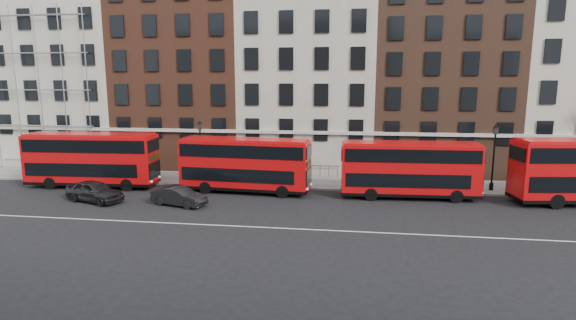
# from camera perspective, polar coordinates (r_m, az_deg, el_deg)

# --- Properties ---
(ground) EXTENTS (120.00, 120.00, 0.00)m
(ground) POSITION_cam_1_polar(r_m,az_deg,el_deg) (29.78, -0.72, -7.40)
(ground) COLOR black
(ground) RESTS_ON ground
(pavement) EXTENTS (80.00, 5.00, 0.15)m
(pavement) POSITION_cam_1_polar(r_m,az_deg,el_deg) (39.82, 1.57, -2.77)
(pavement) COLOR gray
(pavement) RESTS_ON ground
(kerb) EXTENTS (80.00, 0.30, 0.16)m
(kerb) POSITION_cam_1_polar(r_m,az_deg,el_deg) (37.40, 1.14, -3.61)
(kerb) COLOR gray
(kerb) RESTS_ON ground
(road_centre_line) EXTENTS (70.00, 0.12, 0.01)m
(road_centre_line) POSITION_cam_1_polar(r_m,az_deg,el_deg) (27.91, -1.35, -8.62)
(road_centre_line) COLOR white
(road_centre_line) RESTS_ON ground
(building_terrace) EXTENTS (64.00, 11.95, 22.00)m
(building_terrace) POSITION_cam_1_polar(r_m,az_deg,el_deg) (46.19, 2.29, 11.72)
(building_terrace) COLOR beige
(building_terrace) RESTS_ON ground
(bus_a) EXTENTS (11.01, 3.16, 4.58)m
(bus_a) POSITION_cam_1_polar(r_m,az_deg,el_deg) (41.22, -23.73, 0.18)
(bus_a) COLOR red
(bus_a) RESTS_ON ground
(bus_b) EXTENTS (10.58, 3.28, 4.38)m
(bus_b) POSITION_cam_1_polar(r_m,az_deg,el_deg) (36.12, -5.56, -0.47)
(bus_b) COLOR red
(bus_b) RESTS_ON ground
(bus_c) EXTENTS (10.42, 2.94, 4.33)m
(bus_c) POSITION_cam_1_polar(r_m,az_deg,el_deg) (35.42, 15.10, -1.03)
(bus_c) COLOR red
(bus_c) RESTS_ON ground
(car_rear) EXTENTS (5.02, 3.25, 1.59)m
(car_rear) POSITION_cam_1_polar(r_m,az_deg,el_deg) (36.48, -23.35, -3.66)
(car_rear) COLOR black
(car_rear) RESTS_ON ground
(car_front) EXTENTS (4.36, 2.52, 1.36)m
(car_front) POSITION_cam_1_polar(r_m,az_deg,el_deg) (33.50, -13.68, -4.49)
(car_front) COLOR black
(car_front) RESTS_ON ground
(lamp_post_left) EXTENTS (0.44, 0.44, 5.33)m
(lamp_post_left) POSITION_cam_1_polar(r_m,az_deg,el_deg) (39.79, -11.05, 1.44)
(lamp_post_left) COLOR black
(lamp_post_left) RESTS_ON pavement
(lamp_post_right) EXTENTS (0.44, 0.44, 5.33)m
(lamp_post_right) POSITION_cam_1_polar(r_m,az_deg,el_deg) (39.51, 24.67, 0.63)
(lamp_post_right) COLOR black
(lamp_post_right) RESTS_ON pavement
(iron_railings) EXTENTS (6.60, 0.06, 1.00)m
(iron_railings) POSITION_cam_1_polar(r_m,az_deg,el_deg) (41.83, 1.91, -1.33)
(iron_railings) COLOR black
(iron_railings) RESTS_ON pavement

